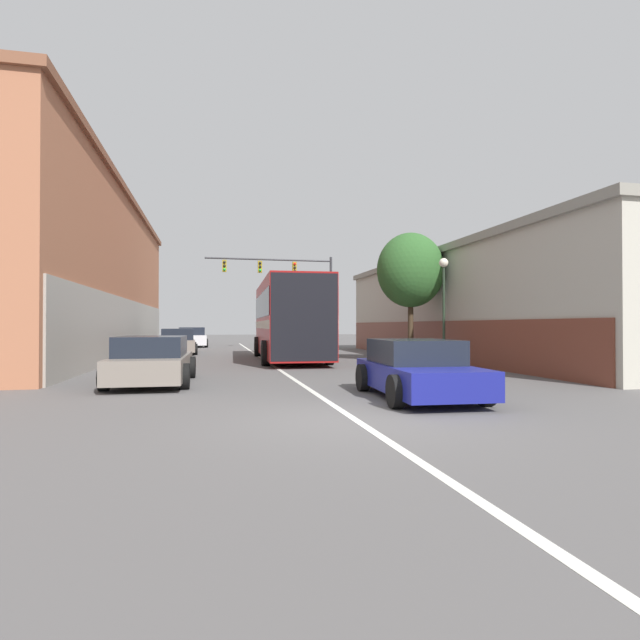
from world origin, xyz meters
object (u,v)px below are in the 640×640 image
(hatchback_foreground, at_px, (417,370))
(street_lamp, at_px, (444,299))
(street_tree_near, at_px, (411,270))
(traffic_signal_gantry, at_px, (290,279))
(parked_car_left_mid, at_px, (178,342))
(bus, at_px, (289,317))
(parked_car_left_near, at_px, (191,338))
(parked_car_left_far, at_px, (153,361))

(hatchback_foreground, relative_size, street_lamp, 1.01)
(hatchback_foreground, xyz_separation_m, street_tree_near, (4.07, 10.15, 3.37))
(hatchback_foreground, height_order, traffic_signal_gantry, traffic_signal_gantry)
(parked_car_left_mid, xyz_separation_m, street_lamp, (10.50, -11.34, 1.93))
(parked_car_left_mid, bearing_deg, street_tree_near, -132.52)
(bus, distance_m, street_tree_near, 5.83)
(parked_car_left_near, relative_size, traffic_signal_gantry, 0.51)
(parked_car_left_far, height_order, street_tree_near, street_tree_near)
(traffic_signal_gantry, height_order, street_lamp, traffic_signal_gantry)
(parked_car_left_near, height_order, street_tree_near, street_tree_near)
(bus, bearing_deg, street_tree_near, -111.35)
(traffic_signal_gantry, bearing_deg, bus, -98.85)
(street_lamp, height_order, street_tree_near, street_tree_near)
(street_lamp, bearing_deg, bus, 136.03)
(traffic_signal_gantry, bearing_deg, parked_car_left_near, 151.86)
(street_lamp, relative_size, street_tree_near, 0.74)
(hatchback_foreground, bearing_deg, traffic_signal_gantry, 0.98)
(parked_car_left_near, xyz_separation_m, parked_car_left_mid, (-0.37, -9.04, -0.03))
(parked_car_left_near, height_order, parked_car_left_far, parked_car_left_near)
(parked_car_left_near, bearing_deg, hatchback_foreground, -173.10)
(hatchback_foreground, height_order, street_lamp, street_lamp)
(parked_car_left_near, height_order, parked_car_left_mid, parked_car_left_near)
(traffic_signal_gantry, bearing_deg, parked_car_left_far, -108.59)
(bus, relative_size, street_tree_near, 1.80)
(hatchback_foreground, distance_m, traffic_signal_gantry, 24.46)
(hatchback_foreground, distance_m, parked_car_left_far, 7.06)
(parked_car_left_mid, bearing_deg, parked_car_left_near, -5.39)
(hatchback_foreground, height_order, parked_car_left_mid, parked_car_left_mid)
(hatchback_foreground, height_order, street_tree_near, street_tree_near)
(parked_car_left_mid, xyz_separation_m, traffic_signal_gantry, (7.14, 5.42, 4.16))
(bus, relative_size, traffic_signal_gantry, 1.15)
(bus, relative_size, parked_car_left_near, 2.25)
(hatchback_foreground, distance_m, parked_car_left_mid, 19.68)
(traffic_signal_gantry, bearing_deg, street_tree_near, -77.10)
(traffic_signal_gantry, xyz_separation_m, street_tree_near, (3.19, -13.93, -0.85))
(parked_car_left_mid, bearing_deg, street_lamp, -140.21)
(bus, bearing_deg, hatchback_foreground, -173.42)
(street_lamp, bearing_deg, traffic_signal_gantry, 101.35)
(parked_car_left_near, bearing_deg, street_tree_near, -155.53)
(hatchback_foreground, relative_size, traffic_signal_gantry, 0.47)
(traffic_signal_gantry, distance_m, street_tree_near, 14.32)
(parked_car_left_mid, relative_size, traffic_signal_gantry, 0.53)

